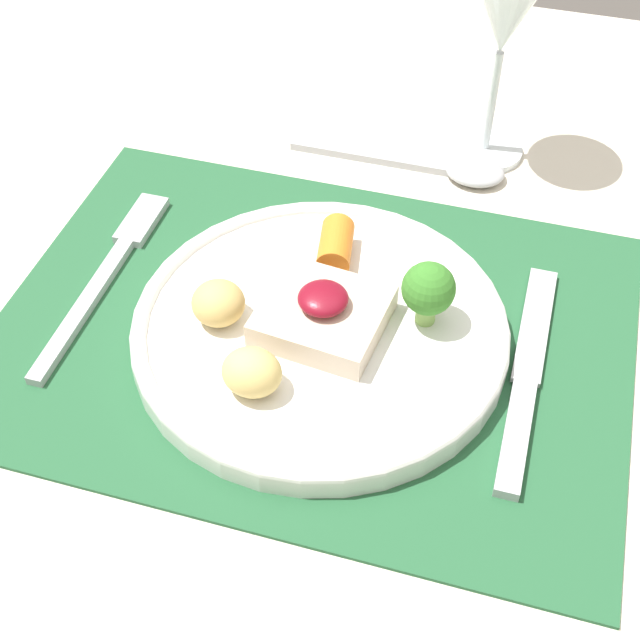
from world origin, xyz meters
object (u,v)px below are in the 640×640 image
(spoon, at_px, (449,168))
(wine_glass_near, at_px, (507,6))
(dinner_plate, at_px, (320,326))
(fork, at_px, (110,267))
(knife, at_px, (524,387))

(spoon, bearing_deg, wine_glass_near, 55.94)
(dinner_plate, relative_size, spoon, 1.39)
(fork, height_order, knife, knife)
(knife, xyz_separation_m, wine_glass_near, (-0.07, 0.27, 0.13))
(knife, bearing_deg, spoon, 110.78)
(knife, bearing_deg, dinner_plate, 175.97)
(fork, relative_size, spoon, 1.09)
(spoon, bearing_deg, dinner_plate, -105.57)
(fork, xyz_separation_m, spoon, (0.23, 0.20, -0.00))
(spoon, relative_size, wine_glass_near, 0.99)
(knife, xyz_separation_m, spoon, (-0.09, 0.23, -0.00))
(wine_glass_near, bearing_deg, dinner_plate, -106.32)
(spoon, bearing_deg, knife, -70.03)
(fork, bearing_deg, dinner_plate, -9.36)
(wine_glass_near, bearing_deg, knife, -75.53)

